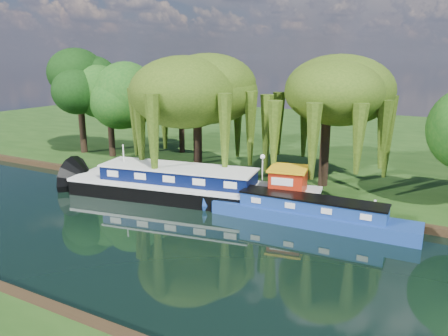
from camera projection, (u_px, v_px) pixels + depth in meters
The scene contains 12 objects.
ground at pixel (177, 242), 24.18m from camera, with size 120.00×120.00×0.00m, color black.
far_bank at pixel (337, 140), 53.02m from camera, with size 120.00×52.00×0.45m, color #17360E.
dutch_barge at pixel (193, 187), 31.26m from camera, with size 18.58×7.07×3.83m.
narrowboat at pixel (311, 214), 26.72m from camera, with size 12.73×2.61×1.85m.
red_dinghy at pixel (118, 193), 32.90m from camera, with size 2.32×3.25×0.67m, color #9F1E0B.
willow_left at pixel (197, 93), 34.36m from camera, with size 7.77×7.77×9.32m.
willow_right at pixel (327, 100), 31.78m from camera, with size 7.26×7.26×8.84m.
tree_far_left at pixel (109, 95), 41.79m from camera, with size 5.45×5.45×8.78m.
tree_far_back at pixel (79, 88), 43.36m from camera, with size 5.55×5.55×9.34m.
tree_far_mid at pixel (181, 97), 43.61m from camera, with size 4.96×4.96×8.11m.
lamppost at pixel (263, 162), 32.27m from camera, with size 0.36×0.36×2.56m.
mooring_posts at pixel (238, 186), 31.31m from camera, with size 19.16×0.16×1.00m.
Camera 1 is at (13.07, -18.39, 9.97)m, focal length 35.00 mm.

